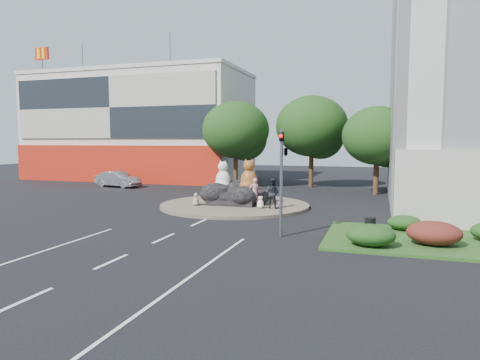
{
  "coord_description": "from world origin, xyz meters",
  "views": [
    {
      "loc": [
        9.28,
        -17.12,
        4.41
      ],
      "look_at": [
        0.97,
        8.2,
        2.0
      ],
      "focal_mm": 32.0,
      "sensor_mm": 36.0,
      "label": 1
    }
  ],
  "objects_px": {
    "cat_tabby": "(249,175)",
    "parked_car": "(118,179)",
    "kitten_white": "(261,202)",
    "litter_bin": "(370,226)",
    "cat_white": "(223,175)",
    "kitten_calico": "(196,199)",
    "pedestrian_dark": "(272,193)",
    "pedestrian_pink": "(254,192)"
  },
  "relations": [
    {
      "from": "cat_tabby",
      "to": "parked_car",
      "type": "xyz_separation_m",
      "value": [
        -15.75,
        8.24,
        -1.42
      ]
    },
    {
      "from": "kitten_white",
      "to": "litter_bin",
      "type": "height_order",
      "value": "kitten_white"
    },
    {
      "from": "cat_white",
      "to": "kitten_calico",
      "type": "distance_m",
      "value": 2.62
    },
    {
      "from": "kitten_calico",
      "to": "pedestrian_dark",
      "type": "bearing_deg",
      "value": 39.33
    },
    {
      "from": "cat_tabby",
      "to": "kitten_calico",
      "type": "bearing_deg",
      "value": -155.05
    },
    {
      "from": "litter_bin",
      "to": "pedestrian_dark",
      "type": "bearing_deg",
      "value": 137.21
    },
    {
      "from": "cat_tabby",
      "to": "litter_bin",
      "type": "relative_size",
      "value": 2.81
    },
    {
      "from": "pedestrian_dark",
      "to": "litter_bin",
      "type": "distance_m",
      "value": 8.27
    },
    {
      "from": "cat_white",
      "to": "kitten_white",
      "type": "bearing_deg",
      "value": -9.06
    },
    {
      "from": "cat_tabby",
      "to": "kitten_calico",
      "type": "xyz_separation_m",
      "value": [
        -3.18,
        -1.53,
        -1.56
      ]
    },
    {
      "from": "cat_tabby",
      "to": "pedestrian_pink",
      "type": "height_order",
      "value": "cat_tabby"
    },
    {
      "from": "kitten_calico",
      "to": "parked_car",
      "type": "xyz_separation_m",
      "value": [
        -12.58,
        9.77,
        0.14
      ]
    },
    {
      "from": "kitten_white",
      "to": "litter_bin",
      "type": "bearing_deg",
      "value": -54.6
    },
    {
      "from": "cat_tabby",
      "to": "parked_car",
      "type": "relative_size",
      "value": 0.47
    },
    {
      "from": "cat_tabby",
      "to": "parked_car",
      "type": "distance_m",
      "value": 17.83
    },
    {
      "from": "cat_tabby",
      "to": "pedestrian_dark",
      "type": "bearing_deg",
      "value": -31.89
    },
    {
      "from": "pedestrian_pink",
      "to": "parked_car",
      "type": "relative_size",
      "value": 0.4
    },
    {
      "from": "kitten_calico",
      "to": "litter_bin",
      "type": "relative_size",
      "value": 1.11
    },
    {
      "from": "cat_tabby",
      "to": "litter_bin",
      "type": "height_order",
      "value": "cat_tabby"
    },
    {
      "from": "cat_tabby",
      "to": "kitten_white",
      "type": "xyz_separation_m",
      "value": [
        1.17,
        -1.31,
        -1.58
      ]
    },
    {
      "from": "cat_white",
      "to": "pedestrian_pink",
      "type": "height_order",
      "value": "cat_white"
    },
    {
      "from": "cat_tabby",
      "to": "litter_bin",
      "type": "distance_m",
      "value": 10.55
    },
    {
      "from": "pedestrian_pink",
      "to": "parked_car",
      "type": "xyz_separation_m",
      "value": [
        -16.41,
        9.16,
        -0.37
      ]
    },
    {
      "from": "cat_tabby",
      "to": "kitten_calico",
      "type": "relative_size",
      "value": 2.54
    },
    {
      "from": "litter_bin",
      "to": "pedestrian_pink",
      "type": "bearing_deg",
      "value": 141.39
    },
    {
      "from": "cat_white",
      "to": "litter_bin",
      "type": "distance_m",
      "value": 12.19
    },
    {
      "from": "cat_white",
      "to": "pedestrian_dark",
      "type": "height_order",
      "value": "cat_white"
    },
    {
      "from": "kitten_calico",
      "to": "pedestrian_pink",
      "type": "height_order",
      "value": "pedestrian_pink"
    },
    {
      "from": "kitten_white",
      "to": "parked_car",
      "type": "height_order",
      "value": "parked_car"
    },
    {
      "from": "pedestrian_pink",
      "to": "parked_car",
      "type": "distance_m",
      "value": 18.8
    },
    {
      "from": "cat_white",
      "to": "litter_bin",
      "type": "xyz_separation_m",
      "value": [
        9.87,
        -6.96,
        -1.61
      ]
    },
    {
      "from": "cat_white",
      "to": "pedestrian_dark",
      "type": "distance_m",
      "value": 4.17
    },
    {
      "from": "kitten_white",
      "to": "parked_car",
      "type": "xyz_separation_m",
      "value": [
        -16.92,
        9.55,
        0.16
      ]
    },
    {
      "from": "parked_car",
      "to": "litter_bin",
      "type": "height_order",
      "value": "parked_car"
    },
    {
      "from": "cat_white",
      "to": "pedestrian_dark",
      "type": "relative_size",
      "value": 1.05
    },
    {
      "from": "kitten_calico",
      "to": "kitten_white",
      "type": "distance_m",
      "value": 4.36
    },
    {
      "from": "cat_white",
      "to": "pedestrian_pink",
      "type": "relative_size",
      "value": 1.08
    },
    {
      "from": "cat_white",
      "to": "kitten_white",
      "type": "xyz_separation_m",
      "value": [
        3.1,
        -1.53,
        -1.51
      ]
    },
    {
      "from": "pedestrian_dark",
      "to": "parked_car",
      "type": "relative_size",
      "value": 0.42
    },
    {
      "from": "pedestrian_pink",
      "to": "litter_bin",
      "type": "distance_m",
      "value": 9.35
    },
    {
      "from": "cat_tabby",
      "to": "litter_bin",
      "type": "bearing_deg",
      "value": -41.08
    },
    {
      "from": "kitten_calico",
      "to": "kitten_white",
      "type": "relative_size",
      "value": 1.07
    }
  ]
}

